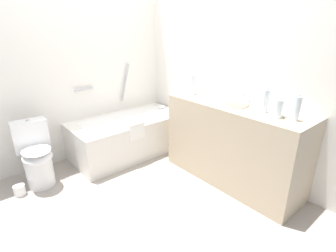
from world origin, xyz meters
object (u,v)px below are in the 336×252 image
(drinking_glass_0, at_px, (211,94))
(soap_dish, at_px, (287,116))
(toilet, at_px, (36,156))
(water_bottle_3, at_px, (278,108))
(sink_basin, at_px, (233,101))
(toilet_paper_roll, at_px, (20,190))
(drinking_glass_1, at_px, (273,110))
(water_bottle_0, at_px, (297,108))
(bathtub, at_px, (129,134))
(sink_faucet, at_px, (243,98))
(water_bottle_2, at_px, (194,84))
(water_bottle_1, at_px, (265,101))

(drinking_glass_0, xyz_separation_m, soap_dish, (0.03, -0.86, -0.04))
(toilet, distance_m, water_bottle_3, 2.47)
(sink_basin, distance_m, toilet_paper_roll, 2.37)
(sink_basin, xyz_separation_m, water_bottle_3, (-0.04, -0.50, 0.05))
(drinking_glass_0, xyz_separation_m, drinking_glass_1, (-0.01, -0.75, -0.01))
(water_bottle_0, bearing_deg, sink_basin, 90.99)
(bathtub, distance_m, sink_faucet, 1.58)
(bathtub, xyz_separation_m, toilet, (-1.16, -0.01, 0.07))
(toilet, height_order, water_bottle_0, water_bottle_0)
(water_bottle_0, relative_size, water_bottle_2, 0.92)
(bathtub, xyz_separation_m, water_bottle_0, (0.48, -1.92, 0.72))
(water_bottle_3, xyz_separation_m, drinking_glass_0, (0.06, 0.82, -0.03))
(sink_basin, bearing_deg, drinking_glass_1, -88.32)
(water_bottle_0, relative_size, drinking_glass_0, 2.22)
(sink_basin, distance_m, drinking_glass_0, 0.31)
(toilet, bearing_deg, drinking_glass_1, 48.44)
(bathtub, bearing_deg, water_bottle_1, -73.35)
(water_bottle_1, height_order, soap_dish, water_bottle_1)
(sink_basin, distance_m, water_bottle_1, 0.35)
(water_bottle_3, distance_m, toilet_paper_roll, 2.65)
(soap_dish, bearing_deg, drinking_glass_0, 91.90)
(sink_basin, distance_m, water_bottle_0, 0.64)
(water_bottle_2, bearing_deg, soap_dish, -87.37)
(toilet, bearing_deg, toilet_paper_roll, -64.94)
(water_bottle_1, relative_size, water_bottle_2, 0.93)
(water_bottle_0, xyz_separation_m, soap_dish, (0.04, 0.09, -0.10))
(sink_faucet, distance_m, water_bottle_1, 0.39)
(water_bottle_0, bearing_deg, soap_dish, 65.54)
(water_bottle_3, xyz_separation_m, soap_dish, (0.09, -0.04, -0.08))
(bathtub, height_order, sink_basin, bathtub)
(sink_basin, relative_size, drinking_glass_1, 3.52)
(water_bottle_2, relative_size, drinking_glass_0, 2.42)
(sink_basin, relative_size, water_bottle_0, 1.35)
(sink_basin, relative_size, soap_dish, 3.47)
(bathtub, relative_size, toilet_paper_roll, 13.37)
(toilet_paper_roll, bearing_deg, sink_basin, -32.56)
(soap_dish, bearing_deg, sink_faucet, 76.36)
(sink_faucet, relative_size, water_bottle_1, 0.65)
(toilet, distance_m, water_bottle_0, 2.60)
(water_bottle_2, height_order, water_bottle_3, water_bottle_2)
(water_bottle_0, height_order, water_bottle_2, water_bottle_2)
(water_bottle_0, relative_size, water_bottle_3, 1.24)
(water_bottle_2, distance_m, water_bottle_3, 1.06)
(bathtub, distance_m, toilet_paper_roll, 1.41)
(water_bottle_2, relative_size, toilet_paper_roll, 2.26)
(sink_basin, distance_m, water_bottle_3, 0.51)
(toilet, relative_size, toilet_paper_roll, 6.39)
(sink_faucet, relative_size, water_bottle_2, 0.60)
(sink_basin, xyz_separation_m, water_bottle_1, (0.02, -0.34, 0.08))
(sink_faucet, distance_m, water_bottle_2, 0.59)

